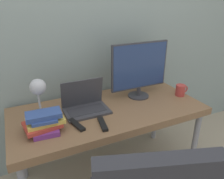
{
  "coord_description": "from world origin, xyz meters",
  "views": [
    {
      "loc": [
        -0.65,
        -1.09,
        1.56
      ],
      "look_at": [
        0.01,
        0.33,
        0.88
      ],
      "focal_mm": 35.0,
      "sensor_mm": 36.0,
      "label": 1
    }
  ],
  "objects_px": {
    "desk_lamp": "(38,92)",
    "book_stack": "(44,122)",
    "monitor": "(140,68)",
    "laptop": "(85,105)",
    "mug": "(181,90)"
  },
  "relations": [
    {
      "from": "desk_lamp",
      "to": "book_stack",
      "type": "relative_size",
      "value": 1.21
    },
    {
      "from": "monitor",
      "to": "book_stack",
      "type": "distance_m",
      "value": 0.92
    },
    {
      "from": "monitor",
      "to": "desk_lamp",
      "type": "distance_m",
      "value": 0.87
    },
    {
      "from": "monitor",
      "to": "desk_lamp",
      "type": "relative_size",
      "value": 1.62
    },
    {
      "from": "laptop",
      "to": "book_stack",
      "type": "xyz_separation_m",
      "value": [
        -0.34,
        -0.16,
        0.02
      ]
    },
    {
      "from": "laptop",
      "to": "monitor",
      "type": "distance_m",
      "value": 0.57
    },
    {
      "from": "desk_lamp",
      "to": "laptop",
      "type": "bearing_deg",
      "value": 1.39
    },
    {
      "from": "laptop",
      "to": "monitor",
      "type": "bearing_deg",
      "value": 5.65
    },
    {
      "from": "book_stack",
      "to": "mug",
      "type": "distance_m",
      "value": 1.24
    },
    {
      "from": "laptop",
      "to": "desk_lamp",
      "type": "distance_m",
      "value": 0.38
    },
    {
      "from": "book_stack",
      "to": "mug",
      "type": "bearing_deg",
      "value": 2.81
    },
    {
      "from": "desk_lamp",
      "to": "mug",
      "type": "bearing_deg",
      "value": -4.21
    },
    {
      "from": "laptop",
      "to": "book_stack",
      "type": "height_order",
      "value": "laptop"
    },
    {
      "from": "desk_lamp",
      "to": "mug",
      "type": "relative_size",
      "value": 2.56
    },
    {
      "from": "desk_lamp",
      "to": "book_stack",
      "type": "xyz_separation_m",
      "value": [
        -0.0,
        -0.15,
        -0.16
      ]
    }
  ]
}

